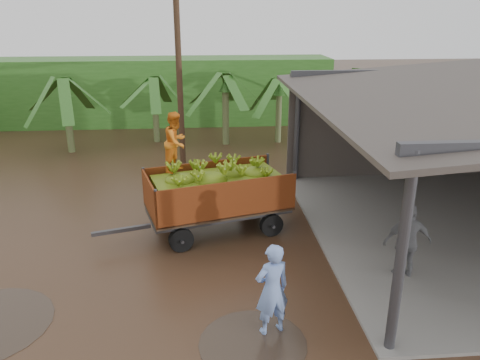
% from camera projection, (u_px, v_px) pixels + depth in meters
% --- Properties ---
extents(ground, '(100.00, 100.00, 0.00)m').
position_uv_depth(ground, '(134.00, 263.00, 12.01)').
color(ground, black).
rests_on(ground, ground).
extents(hedge_north, '(22.00, 3.00, 3.60)m').
position_uv_depth(hedge_north, '(133.00, 91.00, 26.22)').
color(hedge_north, '#2D661E').
rests_on(hedge_north, ground).
extents(banana_trailer, '(5.61, 2.94, 3.53)m').
position_uv_depth(banana_trailer, '(216.00, 191.00, 13.35)').
color(banana_trailer, '#9B3E16').
rests_on(banana_trailer, ground).
extents(man_blue, '(0.83, 0.67, 1.97)m').
position_uv_depth(man_blue, '(272.00, 289.00, 9.13)').
color(man_blue, '#7E9EE6').
rests_on(man_blue, ground).
extents(man_grey, '(1.16, 0.53, 1.94)m').
position_uv_depth(man_grey, '(407.00, 242.00, 11.02)').
color(man_grey, slate).
rests_on(man_grey, ground).
extents(utility_pole, '(1.20, 0.24, 7.69)m').
position_uv_depth(utility_pole, '(179.00, 69.00, 18.54)').
color(utility_pole, '#47301E').
rests_on(utility_pole, ground).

